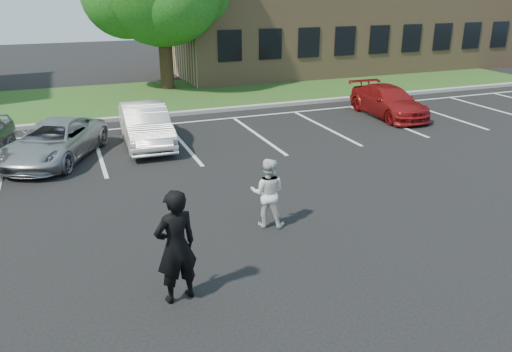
{
  "coord_description": "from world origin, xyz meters",
  "views": [
    {
      "loc": [
        -3.67,
        -8.36,
        5.07
      ],
      "look_at": [
        0.0,
        1.0,
        1.25
      ],
      "focal_mm": 35.0,
      "sensor_mm": 36.0,
      "label": 1
    }
  ],
  "objects_px": {
    "car_red_compact": "(388,101)",
    "car_silver_minivan": "(54,141)",
    "man_white_shirt": "(268,193)",
    "car_white_sedan": "(146,125)",
    "office_building": "(338,2)",
    "man_black_suit": "(176,247)"
  },
  "relations": [
    {
      "from": "car_red_compact",
      "to": "car_silver_minivan",
      "type": "bearing_deg",
      "value": -173.52
    },
    {
      "from": "man_white_shirt",
      "to": "car_white_sedan",
      "type": "distance_m",
      "value": 7.4
    },
    {
      "from": "car_white_sedan",
      "to": "car_red_compact",
      "type": "distance_m",
      "value": 10.1
    },
    {
      "from": "office_building",
      "to": "car_red_compact",
      "type": "bearing_deg",
      "value": -110.86
    },
    {
      "from": "car_white_sedan",
      "to": "car_red_compact",
      "type": "height_order",
      "value": "car_white_sedan"
    },
    {
      "from": "car_silver_minivan",
      "to": "car_white_sedan",
      "type": "xyz_separation_m",
      "value": [
        2.92,
        0.6,
        0.08
      ]
    },
    {
      "from": "office_building",
      "to": "car_silver_minivan",
      "type": "relative_size",
      "value": 5.18
    },
    {
      "from": "office_building",
      "to": "car_silver_minivan",
      "type": "distance_m",
      "value": 23.33
    },
    {
      "from": "man_black_suit",
      "to": "car_silver_minivan",
      "type": "xyz_separation_m",
      "value": [
        -1.85,
        8.72,
        -0.42
      ]
    },
    {
      "from": "man_white_shirt",
      "to": "car_red_compact",
      "type": "relative_size",
      "value": 0.38
    },
    {
      "from": "man_black_suit",
      "to": "car_red_compact",
      "type": "xyz_separation_m",
      "value": [
        11.16,
        9.71,
        -0.4
      ]
    },
    {
      "from": "car_silver_minivan",
      "to": "man_black_suit",
      "type": "bearing_deg",
      "value": -51.53
    },
    {
      "from": "car_red_compact",
      "to": "man_white_shirt",
      "type": "bearing_deg",
      "value": -136.34
    },
    {
      "from": "car_silver_minivan",
      "to": "car_white_sedan",
      "type": "height_order",
      "value": "car_white_sedan"
    },
    {
      "from": "man_black_suit",
      "to": "man_white_shirt",
      "type": "height_order",
      "value": "man_black_suit"
    },
    {
      "from": "man_black_suit",
      "to": "car_silver_minivan",
      "type": "height_order",
      "value": "man_black_suit"
    },
    {
      "from": "car_silver_minivan",
      "to": "car_red_compact",
      "type": "xyz_separation_m",
      "value": [
        13.01,
        0.99,
        0.02
      ]
    },
    {
      "from": "office_building",
      "to": "man_black_suit",
      "type": "xyz_separation_m",
      "value": [
        -16.23,
        -23.02,
        -3.14
      ]
    },
    {
      "from": "man_white_shirt",
      "to": "man_black_suit",
      "type": "bearing_deg",
      "value": 67.02
    },
    {
      "from": "car_silver_minivan",
      "to": "car_white_sedan",
      "type": "bearing_deg",
      "value": 38.06
    },
    {
      "from": "car_white_sedan",
      "to": "car_red_compact",
      "type": "bearing_deg",
      "value": 4.14
    },
    {
      "from": "office_building",
      "to": "car_silver_minivan",
      "type": "xyz_separation_m",
      "value": [
        -18.08,
        -14.3,
        -3.56
      ]
    }
  ]
}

